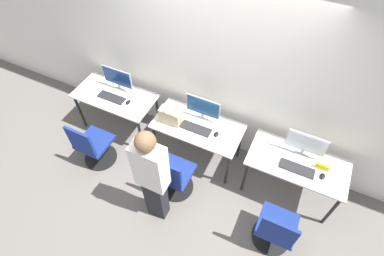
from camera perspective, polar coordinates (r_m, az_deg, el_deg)
name	(u,v)px	position (r m, az deg, el deg)	size (l,w,h in m)	color
ground_plane	(188,170)	(4.47, -0.68, -8.09)	(20.00, 20.00, 0.00)	slate
wall_back	(213,67)	(3.85, 4.02, 11.58)	(12.00, 0.05, 2.80)	silver
desk_left	(115,99)	(4.66, -14.40, 5.39)	(1.22, 0.61, 0.71)	silver
monitor_left	(117,79)	(4.55, -14.01, 9.12)	(0.48, 0.17, 0.37)	#B2B2B7
keyboard_left	(111,97)	(4.56, -15.09, 5.64)	(0.42, 0.14, 0.02)	#262628
mouse_left	(128,102)	(4.42, -12.05, 4.82)	(0.06, 0.09, 0.03)	black
office_chair_left	(93,147)	(4.50, -18.29, -3.44)	(0.48, 0.48, 0.87)	black
desk_center	(198,129)	(4.11, 1.10, -0.26)	(1.22, 0.61, 0.71)	silver
monitor_center	(203,108)	(4.00, 2.09, 3.82)	(0.48, 0.17, 0.37)	#B2B2B7
keyboard_center	(196,128)	(4.01, 0.73, -0.09)	(0.42, 0.14, 0.02)	#262628
mouse_center	(216,134)	(3.95, 4.66, -1.19)	(0.06, 0.09, 0.03)	black
office_chair_center	(174,177)	(4.01, -3.53, -9.35)	(0.48, 0.48, 0.87)	black
person_center	(152,176)	(3.40, -7.61, -9.11)	(0.36, 0.22, 1.65)	#232328
desk_right	(297,166)	(3.99, 19.32, -6.82)	(1.22, 0.61, 0.71)	silver
monitor_right	(306,144)	(3.86, 20.84, -2.93)	(0.48, 0.17, 0.37)	#B2B2B7
keyboard_right	(297,168)	(3.86, 19.33, -7.27)	(0.42, 0.14, 0.02)	#262628
mouse_right	(323,176)	(3.90, 23.60, -8.42)	(0.06, 0.09, 0.03)	black
office_chair_right	(275,231)	(3.83, 15.53, -18.33)	(0.48, 0.48, 0.87)	black
handbag	(170,116)	(4.03, -4.13, 2.32)	(0.30, 0.18, 0.25)	tan
placard_right	(322,167)	(3.94, 23.56, -6.79)	(0.16, 0.03, 0.08)	yellow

